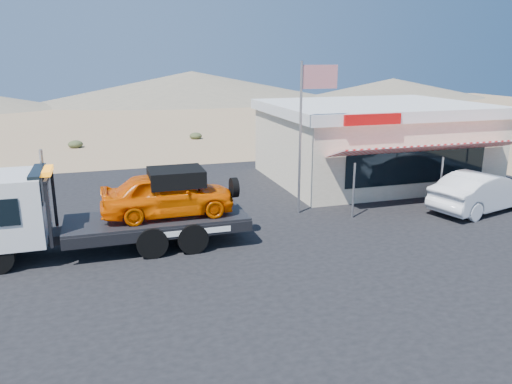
% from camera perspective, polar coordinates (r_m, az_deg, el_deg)
% --- Properties ---
extents(ground, '(120.00, 120.00, 0.00)m').
position_cam_1_polar(ground, '(15.06, -5.50, -9.03)').
color(ground, '#9C7C59').
rests_on(ground, ground).
extents(asphalt_lot, '(32.00, 24.00, 0.02)m').
position_cam_1_polar(asphalt_lot, '(18.21, -1.28, -4.56)').
color(asphalt_lot, black).
rests_on(asphalt_lot, ground).
extents(tow_truck, '(8.52, 2.53, 2.85)m').
position_cam_1_polar(tow_truck, '(16.77, -16.71, -1.49)').
color(tow_truck, black).
rests_on(tow_truck, asphalt_lot).
extents(white_sedan, '(5.19, 2.92, 1.62)m').
position_cam_1_polar(white_sedan, '(22.42, 24.46, 0.04)').
color(white_sedan, silver).
rests_on(white_sedan, asphalt_lot).
extents(jerky_store, '(10.40, 9.97, 3.90)m').
position_cam_1_polar(jerky_store, '(26.37, 13.08, 5.71)').
color(jerky_store, beige).
rests_on(jerky_store, asphalt_lot).
extents(flagpole, '(1.55, 0.10, 6.00)m').
position_cam_1_polar(flagpole, '(19.67, 5.75, 8.12)').
color(flagpole, '#99999E').
rests_on(flagpole, asphalt_lot).
extents(distant_hills, '(126.00, 48.00, 4.20)m').
position_cam_1_polar(distant_hills, '(69.12, -23.50, 10.43)').
color(distant_hills, '#726B59').
rests_on(distant_hills, ground).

